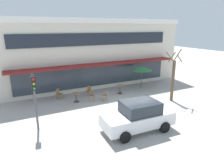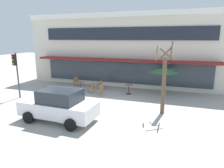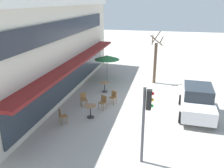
{
  "view_description": "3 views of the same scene",
  "coord_description": "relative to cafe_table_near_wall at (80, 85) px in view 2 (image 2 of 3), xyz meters",
  "views": [
    {
      "loc": [
        -7.44,
        -11.35,
        5.9
      ],
      "look_at": [
        0.02,
        3.16,
        1.22
      ],
      "focal_mm": 32.0,
      "sensor_mm": 36.0,
      "label": 1
    },
    {
      "loc": [
        4.79,
        -11.43,
        4.45
      ],
      "look_at": [
        -0.06,
        3.16,
        0.89
      ],
      "focal_mm": 32.0,
      "sensor_mm": 36.0,
      "label": 2
    },
    {
      "loc": [
        -15.01,
        -0.46,
        6.54
      ],
      "look_at": [
        -0.44,
        2.85,
        1.25
      ],
      "focal_mm": 38.0,
      "sensor_mm": 36.0,
      "label": 3
    }
  ],
  "objects": [
    {
      "name": "ground_plane",
      "position": [
        3.05,
        -3.56,
        -0.52
      ],
      "size": [
        80.0,
        80.0,
        0.0
      ],
      "primitive_type": "plane",
      "color": "#ADA8A0"
    },
    {
      "name": "building_facade",
      "position": [
        3.05,
        6.4,
        2.82
      ],
      "size": [
        19.08,
        9.1,
        6.68
      ],
      "color": "beige",
      "rests_on": "ground"
    },
    {
      "name": "cafe_table_near_wall",
      "position": [
        0.0,
        0.0,
        0.0
      ],
      "size": [
        0.7,
        0.7,
        0.76
      ],
      "color": "#333338",
      "rests_on": "ground"
    },
    {
      "name": "cafe_table_streetside",
      "position": [
        4.21,
        0.22,
        0.0
      ],
      "size": [
        0.7,
        0.7,
        0.76
      ],
      "color": "#333338",
      "rests_on": "ground"
    },
    {
      "name": "patio_umbrella_green_folded",
      "position": [
        6.89,
        0.7,
        1.51
      ],
      "size": [
        2.1,
        2.1,
        2.2
      ],
      "color": "#4C4C51",
      "rests_on": "ground"
    },
    {
      "name": "cafe_chair_0",
      "position": [
        1.44,
        0.93,
        0.01
      ],
      "size": [
        0.55,
        0.55,
        0.89
      ],
      "color": "olive",
      "rests_on": "ground"
    },
    {
      "name": "cafe_chair_1",
      "position": [
        2.21,
        -0.88,
        0.01
      ],
      "size": [
        0.52,
        0.52,
        0.89
      ],
      "color": "olive",
      "rests_on": "ground"
    },
    {
      "name": "cafe_chair_2",
      "position": [
        -1.1,
        1.29,
        0.01
      ],
      "size": [
        0.56,
        0.56,
        0.89
      ],
      "color": "olive",
      "rests_on": "ground"
    },
    {
      "name": "cafe_chair_3",
      "position": [
        1.27,
        -0.43,
        0.01
      ],
      "size": [
        0.51,
        0.51,
        0.89
      ],
      "color": "olive",
      "rests_on": "ground"
    },
    {
      "name": "parked_sedan",
      "position": [
        1.86,
        -6.1,
        0.36
      ],
      "size": [
        4.27,
        2.16,
        1.76
      ],
      "color": "silver",
      "rests_on": "ground"
    },
    {
      "name": "street_tree",
      "position": [
        7.13,
        -3.29,
        1.41
      ],
      "size": [
        1.07,
        1.04,
        4.28
      ],
      "color": "brown",
      "rests_on": "ground"
    },
    {
      "name": "traffic_light_pole",
      "position": [
        -3.41,
        -3.47,
        1.78
      ],
      "size": [
        0.26,
        0.44,
        3.4
      ],
      "color": "#47474C",
      "rests_on": "ground"
    }
  ]
}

